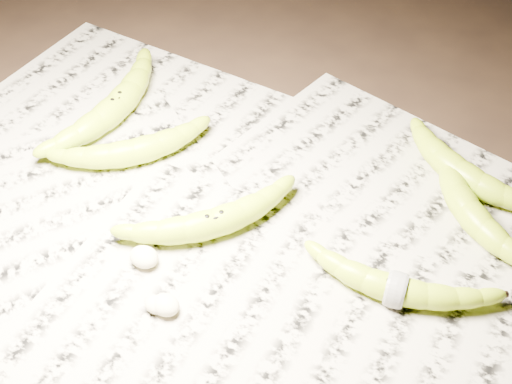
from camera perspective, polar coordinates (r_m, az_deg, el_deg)
The scene contains 12 objects.
ground at distance 0.89m, azimuth -0.80°, elevation -1.70°, with size 3.00×3.00×0.00m, color black.
newspaper_patch at distance 0.87m, azimuth -3.23°, elevation -2.67°, with size 0.90×0.70×0.01m, color #ACA694.
banana_left_a at distance 1.02m, azimuth -11.13°, elevation 6.91°, with size 0.23×0.06×0.04m, color #AFCA19, non-canonical shape.
banana_left_b at distance 0.95m, azimuth -9.73°, elevation 3.37°, with size 0.19×0.06×0.04m, color #AFCA19, non-canonical shape.
banana_center at distance 0.84m, azimuth -3.37°, elevation -2.30°, with size 0.20×0.06×0.04m, color #AFCA19, non-canonical shape.
banana_taped at distance 0.80m, azimuth 11.16°, elevation -7.50°, with size 0.20×0.05×0.03m, color #AFCA19, non-canonical shape.
banana_upper_a at distance 0.89m, azimuth 16.69°, elevation -1.32°, with size 0.19×0.06×0.04m, color #AFCA19, non-canonical shape.
banana_upper_b at distance 0.94m, azimuth 15.95°, elevation 1.73°, with size 0.18×0.06×0.04m, color #AFCA19, non-canonical shape.
measuring_tape at distance 0.80m, azimuth 11.16°, elevation -7.50°, with size 0.04×0.04×0.00m, color white.
flesh_chunk_a at distance 0.83m, azimuth -8.98°, elevation -4.98°, with size 0.04×0.03×0.02m, color beige.
flesh_chunk_b at distance 0.79m, azimuth -7.29°, elevation -8.78°, with size 0.03×0.03×0.02m, color beige.
flesh_chunk_c at distance 0.79m, azimuth -8.01°, elevation -8.75°, with size 0.03×0.02×0.02m, color beige.
Camera 1 is at (0.33, -0.51, 0.65)m, focal length 50.00 mm.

